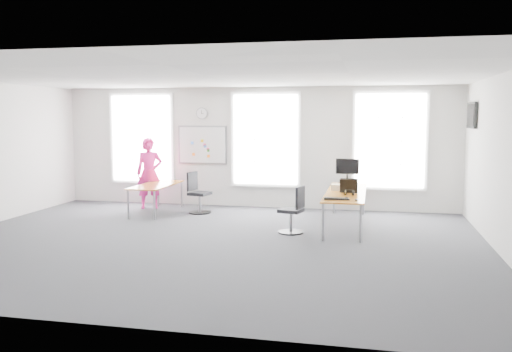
% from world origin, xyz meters
% --- Properties ---
extents(floor, '(10.00, 10.00, 0.00)m').
position_xyz_m(floor, '(0.00, 0.00, 0.00)').
color(floor, '#27272C').
rests_on(floor, ground).
extents(ceiling, '(10.00, 10.00, 0.00)m').
position_xyz_m(ceiling, '(0.00, 0.00, 3.00)').
color(ceiling, silver).
rests_on(ceiling, ground).
extents(wall_back, '(10.00, 0.00, 10.00)m').
position_xyz_m(wall_back, '(0.00, 4.00, 1.50)').
color(wall_back, silver).
rests_on(wall_back, ground).
extents(wall_front, '(10.00, 0.00, 10.00)m').
position_xyz_m(wall_front, '(0.00, -4.00, 1.50)').
color(wall_front, silver).
rests_on(wall_front, ground).
extents(wall_right, '(0.00, 10.00, 10.00)m').
position_xyz_m(wall_right, '(5.00, 0.00, 1.50)').
color(wall_right, silver).
rests_on(wall_right, ground).
extents(window_left, '(1.60, 0.06, 2.20)m').
position_xyz_m(window_left, '(-3.00, 3.97, 1.70)').
color(window_left, white).
rests_on(window_left, wall_back).
extents(window_mid, '(1.60, 0.06, 2.20)m').
position_xyz_m(window_mid, '(0.30, 3.97, 1.70)').
color(window_mid, white).
rests_on(window_mid, wall_back).
extents(window_right, '(1.60, 0.06, 2.20)m').
position_xyz_m(window_right, '(3.30, 3.97, 1.70)').
color(window_right, white).
rests_on(window_right, wall_back).
extents(desk_right, '(0.80, 3.00, 0.73)m').
position_xyz_m(desk_right, '(2.39, 2.00, 0.68)').
color(desk_right, '#AD611E').
rests_on(desk_right, ground).
extents(desk_left, '(0.75, 1.86, 0.68)m').
position_xyz_m(desk_left, '(-2.08, 2.67, 0.62)').
color(desk_left, '#AD611E').
rests_on(desk_left, ground).
extents(chair_right, '(0.50, 0.50, 0.93)m').
position_xyz_m(chair_right, '(1.43, 1.10, 0.41)').
color(chair_right, black).
rests_on(chair_right, ground).
extents(chair_left, '(0.53, 0.53, 0.97)m').
position_xyz_m(chair_left, '(-1.11, 2.83, 0.43)').
color(chair_left, black).
rests_on(chair_left, ground).
extents(person, '(0.75, 0.64, 1.75)m').
position_xyz_m(person, '(-2.49, 3.23, 0.87)').
color(person, '#E22183').
rests_on(person, ground).
extents(whiteboard, '(1.20, 0.03, 0.90)m').
position_xyz_m(whiteboard, '(-1.35, 3.97, 1.55)').
color(whiteboard, white).
rests_on(whiteboard, wall_back).
extents(wall_clock, '(0.30, 0.04, 0.30)m').
position_xyz_m(wall_clock, '(-1.35, 3.97, 2.35)').
color(wall_clock, gray).
rests_on(wall_clock, wall_back).
extents(tv, '(0.06, 0.90, 0.55)m').
position_xyz_m(tv, '(4.95, 3.00, 2.30)').
color(tv, black).
rests_on(tv, wall_right).
extents(keyboard, '(0.49, 0.22, 0.02)m').
position_xyz_m(keyboard, '(2.27, 0.87, 0.74)').
color(keyboard, black).
rests_on(keyboard, desk_right).
extents(mouse, '(0.06, 0.10, 0.04)m').
position_xyz_m(mouse, '(2.64, 0.78, 0.75)').
color(mouse, black).
rests_on(mouse, desk_right).
extents(lens_cap, '(0.06, 0.06, 0.01)m').
position_xyz_m(lens_cap, '(2.44, 1.18, 0.73)').
color(lens_cap, black).
rests_on(lens_cap, desk_right).
extents(headphones, '(0.19, 0.10, 0.11)m').
position_xyz_m(headphones, '(2.47, 1.48, 0.78)').
color(headphones, black).
rests_on(headphones, desk_right).
extents(laptop_sleeve, '(0.36, 0.21, 0.29)m').
position_xyz_m(laptop_sleeve, '(2.45, 1.78, 0.87)').
color(laptop_sleeve, black).
rests_on(laptop_sleeve, desk_right).
extents(paper_stack, '(0.36, 0.28, 0.12)m').
position_xyz_m(paper_stack, '(2.25, 2.20, 0.79)').
color(paper_stack, beige).
rests_on(paper_stack, desk_right).
extents(monitor, '(0.53, 0.21, 0.59)m').
position_xyz_m(monitor, '(2.35, 3.23, 1.08)').
color(monitor, black).
rests_on(monitor, desk_right).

